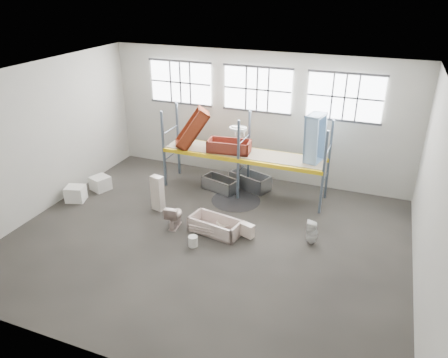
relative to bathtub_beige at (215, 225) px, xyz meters
The scene contains 34 objects.
floor 0.55m from the bathtub_beige, 103.54° to the right, with size 12.00×10.00×0.10m, color #44403B.
ceiling 4.83m from the bathtub_beige, 103.54° to the right, with size 12.00×10.00×0.10m, color silver.
wall_back 5.12m from the bathtub_beige, 91.36° to the left, with size 12.00×0.10×5.00m, color #B9B8AC.
wall_front 5.95m from the bathtub_beige, 91.14° to the right, with size 12.00×0.10×5.00m, color #A9A89D.
wall_left 6.58m from the bathtub_beige, behind, with size 0.10×10.00×5.00m, color #B6B4A8.
wall_right 6.37m from the bathtub_beige, ahead, with size 0.10×10.00×5.00m, color beige.
window_left 6.51m from the bathtub_beige, 126.41° to the left, with size 2.60×0.04×1.60m, color white.
window_mid 5.61m from the bathtub_beige, 91.39° to the left, with size 2.60×0.04×1.60m, color white.
window_right 6.40m from the bathtub_beige, 55.44° to the left, with size 2.60×0.04×1.60m, color white.
rack_upright_la 4.15m from the bathtub_beige, 141.79° to the left, with size 0.08×0.08×3.00m, color slate.
rack_upright_lb 4.96m from the bathtub_beige, 130.45° to the left, with size 0.08×0.08×3.00m, color slate.
rack_upright_ma 2.75m from the bathtub_beige, 92.55° to the left, with size 0.08×0.08×3.00m, color slate.
rack_upright_mb 3.86m from the bathtub_beige, 91.71° to the left, with size 0.08×0.08×3.00m, color slate.
rack_upright_ra 3.99m from the bathtub_beige, 40.25° to the left, with size 0.08×0.08×3.00m, color slate.
rack_upright_rb 4.82m from the bathtub_beige, 51.60° to the left, with size 0.08×0.08×3.00m, color slate.
rack_beam_front 2.75m from the bathtub_beige, 92.55° to the left, with size 6.00×0.10×0.14m, color yellow.
rack_beam_back 3.86m from the bathtub_beige, 91.71° to the left, with size 6.00×0.10×0.14m, color yellow.
shelf_deck 3.33m from the bathtub_beige, 92.05° to the left, with size 5.90×1.10×0.03m, color gray.
wet_patch 2.26m from the bathtub_beige, 92.78° to the left, with size 1.80×1.80×0.00m, color black.
bathtub_beige is the anchor object (origin of this frame).
cistern_spare 1.05m from the bathtub_beige, ahead, with size 0.45×0.22×0.43m, color beige.
sink_in_tub 0.33m from the bathtub_beige, 56.30° to the left, with size 0.48×0.48×0.17m, color beige.
toilet_beige 1.39m from the bathtub_beige, behind, with size 0.45×0.79×0.80m, color #C6AEA5.
cistern_tall 2.54m from the bathtub_beige, 164.99° to the left, with size 0.41×0.27×1.27m, color beige.
toilet_white 3.03m from the bathtub_beige, ahead, with size 0.35×0.36×0.77m, color white.
steel_tub_left 3.01m from the bathtub_beige, 108.90° to the left, with size 1.35×0.63×0.50m, color #A8ABB0, non-canonical shape.
steel_tub_right 3.47m from the bathtub_beige, 89.43° to the left, with size 1.55×0.72×0.57m, color #B7BBBF, non-canonical shape.
rust_tub_flat 3.37m from the bathtub_beige, 102.33° to the left, with size 1.55×0.73×0.44m, color maroon, non-canonical shape.
rust_tub_tilted 4.16m from the bathtub_beige, 125.71° to the left, with size 1.64×0.77×0.46m, color maroon, non-canonical shape.
sink_on_shelf 3.42m from the bathtub_beige, 95.59° to the left, with size 0.62×0.48×0.55m, color silver.
blue_tub_upright 4.54m from the bathtub_beige, 53.30° to the left, with size 1.73×0.81×0.49m, color #90B7DD, non-canonical shape.
bucket 1.03m from the bathtub_beige, 108.86° to the right, with size 0.29×0.29×0.33m, color silver.
carton_near 5.55m from the bathtub_beige, behind, with size 0.65×0.56×0.56m, color white.
carton_far 5.41m from the bathtub_beige, 166.99° to the left, with size 0.63×0.63×0.52m, color silver.
Camera 1 is at (4.57, -10.22, 7.38)m, focal length 34.04 mm.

